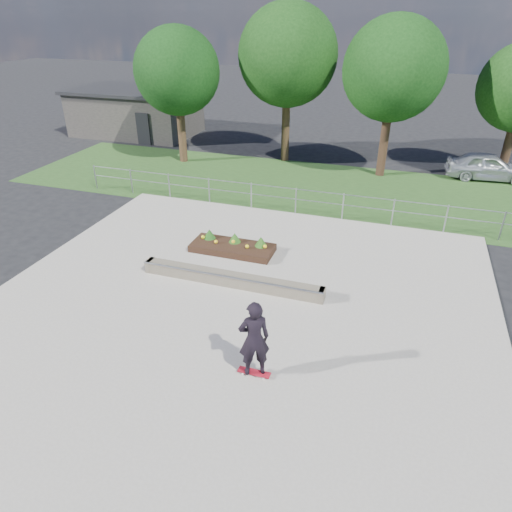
{
  "coord_description": "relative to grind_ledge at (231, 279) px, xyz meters",
  "views": [
    {
      "loc": [
        4.07,
        -10.23,
        7.86
      ],
      "look_at": [
        0.2,
        1.5,
        1.1
      ],
      "focal_mm": 32.0,
      "sensor_mm": 36.0,
      "label": 1
    }
  ],
  "objects": [
    {
      "name": "parked_car",
      "position": [
        8.81,
        13.83,
        0.42
      ],
      "size": [
        4.15,
        1.93,
        1.38
      ],
      "primitive_type": "imported",
      "rotation": [
        0.0,
        0.0,
        1.65
      ],
      "color": "#ACB1B6",
      "rests_on": "ground"
    },
    {
      "name": "skateboarder",
      "position": [
        1.98,
        -3.61,
        0.88
      ],
      "size": [
        0.88,
        0.77,
        2.1
      ],
      "color": "white",
      "rests_on": "concrete_slab"
    },
    {
      "name": "tree_mid_left",
      "position": [
        -1.95,
        13.76,
        5.34
      ],
      "size": [
        5.25,
        5.25,
        8.25
      ],
      "color": "#352315",
      "rests_on": "ground"
    },
    {
      "name": "grass_verge",
      "position": [
        0.55,
        9.76,
        -0.25
      ],
      "size": [
        30.0,
        8.0,
        0.02
      ],
      "primitive_type": "cube",
      "color": "#23441B",
      "rests_on": "ground"
    },
    {
      "name": "grind_ledge",
      "position": [
        0.0,
        0.0,
        0.0
      ],
      "size": [
        6.0,
        0.44,
        0.43
      ],
      "color": "brown",
      "rests_on": "concrete_slab"
    },
    {
      "name": "ground",
      "position": [
        0.55,
        -1.24,
        -0.26
      ],
      "size": [
        120.0,
        120.0,
        0.0
      ],
      "primitive_type": "plane",
      "color": "black",
      "rests_on": "ground"
    },
    {
      "name": "tree_far_left",
      "position": [
        -7.45,
        11.76,
        4.59
      ],
      "size": [
        4.55,
        4.55,
        7.15
      ],
      "color": "#382316",
      "rests_on": "ground"
    },
    {
      "name": "concrete_slab",
      "position": [
        0.55,
        -1.24,
        -0.23
      ],
      "size": [
        15.0,
        15.0,
        0.06
      ],
      "primitive_type": "cube",
      "color": "gray",
      "rests_on": "ground"
    },
    {
      "name": "fence",
      "position": [
        0.55,
        6.26,
        0.51
      ],
      "size": [
        20.06,
        0.06,
        1.2
      ],
      "color": "#9A9DA3",
      "rests_on": "ground"
    },
    {
      "name": "planter_bed",
      "position": [
        -0.78,
        2.21,
        -0.02
      ],
      "size": [
        3.0,
        1.2,
        0.61
      ],
      "color": "black",
      "rests_on": "concrete_slab"
    },
    {
      "name": "building",
      "position": [
        -13.45,
        16.76,
        1.25
      ],
      "size": [
        8.4,
        5.4,
        3.0
      ],
      "color": "#312E2B",
      "rests_on": "ground"
    },
    {
      "name": "tree_mid_right",
      "position": [
        3.55,
        12.76,
        4.97
      ],
      "size": [
        4.9,
        4.9,
        7.7
      ],
      "color": "black",
      "rests_on": "ground"
    }
  ]
}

